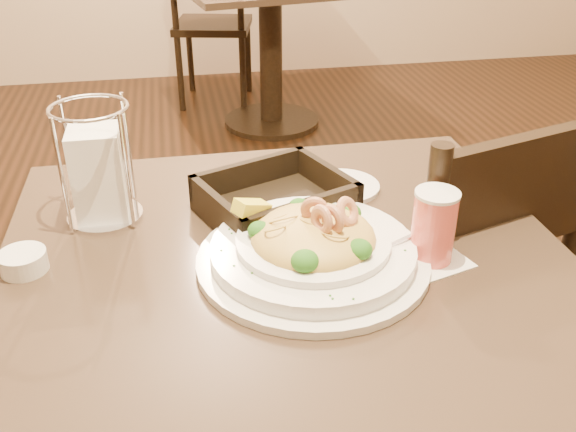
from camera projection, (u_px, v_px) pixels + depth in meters
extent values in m
cube|color=#4A382A|center=(290.00, 276.00, 0.99)|extent=(0.90, 0.90, 0.03)
cylinder|color=black|center=(272.00, 121.00, 3.57)|extent=(0.52, 0.52, 0.03)
cylinder|color=black|center=(271.00, 56.00, 3.39)|extent=(0.12, 0.12, 0.70)
cube|color=black|center=(429.00, 301.00, 1.42)|extent=(0.52, 0.52, 0.04)
cylinder|color=black|center=(431.00, 316.00, 1.75)|extent=(0.04, 0.04, 0.43)
cylinder|color=black|center=(316.00, 357.00, 1.61)|extent=(0.04, 0.04, 0.43)
cylinder|color=black|center=(530.00, 404.00, 1.47)|extent=(0.04, 0.04, 0.43)
cylinder|color=black|center=(427.00, 270.00, 1.09)|extent=(0.04, 0.04, 0.46)
cube|color=black|center=(516.00, 195.00, 1.11)|extent=(0.35, 0.13, 0.22)
cube|color=black|center=(213.00, 25.00, 3.69)|extent=(0.50, 0.50, 0.04)
cylinder|color=black|center=(248.00, 57.00, 3.96)|extent=(0.04, 0.04, 0.43)
cylinder|color=black|center=(190.00, 57.00, 3.97)|extent=(0.04, 0.04, 0.43)
cylinder|color=black|center=(243.00, 75.00, 3.65)|extent=(0.04, 0.04, 0.43)
cylinder|color=black|center=(180.00, 74.00, 3.66)|extent=(0.04, 0.04, 0.43)
cylinder|color=white|center=(313.00, 260.00, 0.99)|extent=(0.36, 0.36, 0.01)
cylinder|color=white|center=(313.00, 250.00, 0.98)|extent=(0.31, 0.31, 0.02)
cylinder|color=white|center=(313.00, 241.00, 0.97)|extent=(0.24, 0.24, 0.01)
ellipsoid|color=gold|center=(313.00, 237.00, 0.97)|extent=(0.19, 0.19, 0.07)
cube|color=yellow|center=(251.00, 209.00, 1.01)|extent=(0.07, 0.06, 0.04)
cube|color=silver|center=(411.00, 236.00, 0.99)|extent=(0.13, 0.06, 0.01)
cube|color=silver|center=(365.00, 238.00, 0.97)|extent=(0.04, 0.03, 0.00)
torus|color=gold|center=(330.00, 229.00, 0.94)|extent=(0.04, 0.04, 0.02)
torus|color=gold|center=(314.00, 222.00, 0.96)|extent=(0.06, 0.06, 0.03)
torus|color=gold|center=(326.00, 228.00, 0.98)|extent=(0.05, 0.05, 0.05)
torus|color=gold|center=(300.00, 214.00, 1.01)|extent=(0.06, 0.06, 0.03)
torus|color=gold|center=(333.00, 226.00, 0.97)|extent=(0.04, 0.06, 0.04)
torus|color=gold|center=(307.00, 217.00, 1.00)|extent=(0.06, 0.06, 0.01)
torus|color=gold|center=(278.00, 216.00, 0.99)|extent=(0.05, 0.05, 0.02)
torus|color=gold|center=(283.00, 220.00, 0.97)|extent=(0.07, 0.05, 0.04)
torus|color=gold|center=(309.00, 236.00, 0.95)|extent=(0.04, 0.03, 0.02)
torus|color=gold|center=(275.00, 229.00, 0.94)|extent=(0.05, 0.04, 0.02)
torus|color=gold|center=(311.00, 224.00, 0.97)|extent=(0.04, 0.04, 0.02)
torus|color=gold|center=(278.00, 221.00, 1.00)|extent=(0.04, 0.04, 0.01)
torus|color=gold|center=(313.00, 222.00, 0.95)|extent=(0.04, 0.04, 0.02)
torus|color=gold|center=(311.00, 229.00, 0.96)|extent=(0.04, 0.04, 0.02)
torus|color=gold|center=(335.00, 234.00, 0.93)|extent=(0.05, 0.05, 0.02)
torus|color=gold|center=(314.00, 235.00, 0.96)|extent=(0.04, 0.04, 0.03)
torus|color=#EA9D73|center=(315.00, 210.00, 0.95)|extent=(0.05, 0.03, 0.05)
torus|color=#EA9D73|center=(347.00, 212.00, 0.95)|extent=(0.06, 0.05, 0.05)
torus|color=#EA9D73|center=(333.00, 219.00, 0.93)|extent=(0.04, 0.05, 0.04)
torus|color=#EA9D73|center=(322.00, 220.00, 0.93)|extent=(0.04, 0.05, 0.04)
ellipsoid|color=#1C5112|center=(349.00, 213.00, 1.01)|extent=(0.04, 0.04, 0.03)
ellipsoid|color=#1C5112|center=(299.00, 206.00, 1.03)|extent=(0.03, 0.03, 0.03)
ellipsoid|color=#1C5112|center=(260.00, 231.00, 0.97)|extent=(0.04, 0.04, 0.03)
ellipsoid|color=#1C5112|center=(305.00, 261.00, 0.90)|extent=(0.04, 0.04, 0.03)
ellipsoid|color=#1C5112|center=(359.00, 250.00, 0.92)|extent=(0.04, 0.04, 0.03)
cube|color=#266619|center=(341.00, 204.00, 1.08)|extent=(0.00, 0.00, 0.00)
cube|color=#266619|center=(252.00, 273.00, 0.91)|extent=(0.00, 0.00, 0.00)
cube|color=#266619|center=(330.00, 295.00, 0.86)|extent=(0.00, 0.00, 0.00)
cube|color=#266619|center=(232.00, 233.00, 1.00)|extent=(0.00, 0.00, 0.00)
cube|color=#266619|center=(259.00, 206.00, 1.08)|extent=(0.00, 0.00, 0.00)
cube|color=#266619|center=(234.00, 266.00, 0.92)|extent=(0.00, 0.00, 0.00)
cube|color=#266619|center=(301.00, 203.00, 1.09)|extent=(0.00, 0.00, 0.00)
cube|color=#266619|center=(333.00, 205.00, 1.08)|extent=(0.00, 0.00, 0.00)
cube|color=#266619|center=(250.00, 209.00, 1.07)|extent=(0.00, 0.00, 0.00)
cube|color=#266619|center=(297.00, 205.00, 1.08)|extent=(0.00, 0.00, 0.00)
cube|color=#266619|center=(405.00, 238.00, 0.99)|extent=(0.00, 0.00, 0.00)
cube|color=#266619|center=(229.00, 229.00, 1.01)|extent=(0.00, 0.00, 0.00)
cube|color=#266619|center=(221.00, 250.00, 0.96)|extent=(0.00, 0.00, 0.00)
cube|color=#266619|center=(333.00, 299.00, 0.86)|extent=(0.00, 0.00, 0.00)
cube|color=#266619|center=(405.00, 250.00, 0.96)|extent=(0.00, 0.00, 0.00)
cube|color=#266619|center=(353.00, 299.00, 0.85)|extent=(0.00, 0.00, 0.00)
cube|color=white|center=(429.00, 259.00, 1.00)|extent=(0.13, 0.13, 0.00)
cylinder|color=#F66257|center=(434.00, 227.00, 0.98)|extent=(0.07, 0.07, 0.11)
cylinder|color=white|center=(438.00, 194.00, 0.95)|extent=(0.07, 0.07, 0.01)
cube|color=black|center=(275.00, 209.00, 1.13)|extent=(0.29, 0.27, 0.02)
cube|color=black|center=(327.00, 177.00, 1.17)|extent=(0.09, 0.19, 0.05)
cube|color=black|center=(217.00, 209.00, 1.06)|extent=(0.09, 0.19, 0.05)
cube|color=black|center=(249.00, 173.00, 1.18)|extent=(0.23, 0.10, 0.05)
cube|color=black|center=(304.00, 214.00, 1.05)|extent=(0.23, 0.10, 0.05)
cylinder|color=silver|center=(105.00, 215.00, 1.12)|extent=(0.13, 0.13, 0.01)
torus|color=silver|center=(88.00, 108.00, 1.02)|extent=(0.13, 0.13, 0.01)
cube|color=white|center=(99.00, 173.00, 1.08)|extent=(0.10, 0.10, 0.16)
cylinder|color=silver|center=(62.00, 177.00, 1.02)|extent=(0.01, 0.01, 0.20)
cylinder|color=silver|center=(127.00, 172.00, 1.03)|extent=(0.01, 0.01, 0.20)
cylinder|color=silver|center=(69.00, 152.00, 1.10)|extent=(0.01, 0.01, 0.20)
cylinder|color=silver|center=(128.00, 148.00, 1.12)|extent=(0.01, 0.01, 0.20)
cylinder|color=white|center=(342.00, 186.00, 1.21)|extent=(0.19, 0.19, 0.01)
cylinder|color=white|center=(23.00, 262.00, 0.97)|extent=(0.08, 0.08, 0.03)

